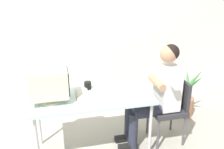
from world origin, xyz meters
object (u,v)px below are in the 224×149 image
(crt_monitor, at_px, (49,83))
(office_chair, at_px, (171,106))
(keyboard, at_px, (83,96))
(person_seated, at_px, (158,92))
(desk, at_px, (92,101))
(potted_plant, at_px, (186,96))
(desk_mug, at_px, (88,85))

(crt_monitor, distance_m, office_chair, 1.52)
(keyboard, bearing_deg, person_seated, -2.95)
(desk, height_order, potted_plant, potted_plant)
(keyboard, height_order, desk_mug, desk_mug)
(keyboard, bearing_deg, desk_mug, 67.11)
(office_chair, bearing_deg, potted_plant, 45.73)
(keyboard, distance_m, person_seated, 0.90)
(keyboard, bearing_deg, office_chair, -2.42)
(potted_plant, bearing_deg, crt_monitor, -166.28)
(potted_plant, relative_size, desk_mug, 7.60)
(keyboard, height_order, potted_plant, keyboard)
(crt_monitor, height_order, desk_mug, crt_monitor)
(crt_monitor, xyz_separation_m, desk_mug, (0.44, 0.21, -0.17))
(keyboard, relative_size, office_chair, 0.51)
(crt_monitor, height_order, keyboard, crt_monitor)
(potted_plant, bearing_deg, keyboard, -163.63)
(desk_mug, bearing_deg, office_chair, -13.94)
(office_chair, distance_m, person_seated, 0.29)
(keyboard, bearing_deg, crt_monitor, -178.67)
(desk, xyz_separation_m, office_chair, (0.99, -0.03, -0.17))
(keyboard, bearing_deg, desk, -8.93)
(crt_monitor, relative_size, desk_mug, 4.26)
(desk, bearing_deg, keyboard, 171.07)
(potted_plant, bearing_deg, desk, -161.99)
(office_chair, bearing_deg, person_seated, 180.00)
(potted_plant, distance_m, desk_mug, 1.60)
(crt_monitor, distance_m, person_seated, 1.28)
(person_seated, bearing_deg, crt_monitor, 178.27)
(person_seated, bearing_deg, potted_plant, 36.41)
(office_chair, height_order, potted_plant, office_chair)
(keyboard, xyz_separation_m, office_chair, (1.09, -0.05, -0.24))
(crt_monitor, bearing_deg, person_seated, -1.73)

